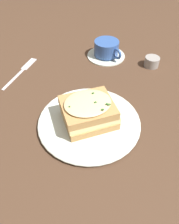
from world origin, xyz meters
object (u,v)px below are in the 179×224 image
(dinner_plate, at_px, (90,121))
(fork, at_px, (23,69))
(teacup_with_saucer, at_px, (107,50))
(condiment_pot, at_px, (152,62))
(sandwich, at_px, (89,111))

(dinner_plate, bearing_deg, fork, -34.13)
(teacup_with_saucer, height_order, condiment_pot, teacup_with_saucer)
(teacup_with_saucer, distance_m, condiment_pot, 0.17)
(fork, bearing_deg, teacup_with_saucer, 36.71)
(sandwich, height_order, teacup_with_saucer, sandwich)
(dinner_plate, height_order, condiment_pot, condiment_pot)
(sandwich, distance_m, teacup_with_saucer, 0.34)
(condiment_pot, bearing_deg, dinner_plate, 64.05)
(dinner_plate, bearing_deg, teacup_with_saucer, -87.66)
(dinner_plate, relative_size, sandwich, 1.60)
(teacup_with_saucer, relative_size, fork, 0.73)
(sandwich, relative_size, teacup_with_saucer, 1.21)
(condiment_pot, bearing_deg, fork, 15.90)
(dinner_plate, xyz_separation_m, condiment_pot, (-0.15, -0.31, 0.01))
(fork, bearing_deg, dinner_plate, -26.79)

